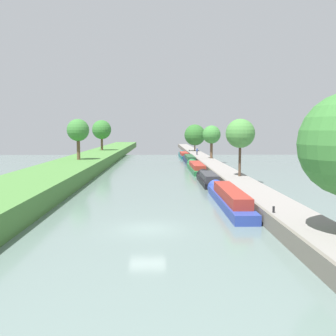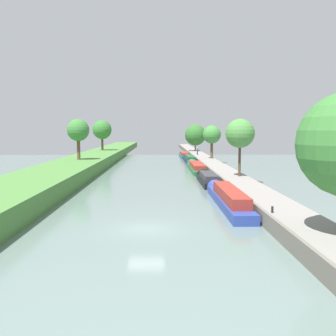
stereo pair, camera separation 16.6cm
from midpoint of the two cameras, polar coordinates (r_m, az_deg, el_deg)
ground_plane at (r=27.37m, az=-3.19°, el=-8.83°), size 160.00×160.00×0.00m
right_towpath at (r=28.74m, az=17.62°, el=-7.27°), size 3.39×260.00×1.09m
stone_quay at (r=28.20m, az=14.09°, el=-7.37°), size 0.25×260.00×1.14m
narrowboat_blue at (r=35.94m, az=8.66°, el=-4.28°), size 1.90×16.19×2.18m
narrowboat_black at (r=50.43m, az=5.71°, el=-1.56°), size 2.03×11.14×2.04m
narrowboat_green at (r=65.73m, az=4.03°, el=0.12°), size 2.16×16.62×2.07m
narrowboat_navy at (r=81.59m, az=3.06°, el=1.25°), size 1.85×16.27×2.03m
narrowboat_teal at (r=97.51m, az=2.25°, el=1.91°), size 2.08×14.44×1.98m
tree_rightbank_midnear at (r=48.84m, az=10.39°, el=4.95°), size 3.58×3.58×7.07m
tree_rightbank_midfar at (r=79.02m, az=6.31°, el=4.83°), size 3.63×3.63×6.59m
tree_rightbank_far at (r=106.28m, az=3.90°, el=4.82°), size 5.68×5.68×7.16m
tree_leftbank_downstream at (r=95.24m, az=-9.69°, el=5.52°), size 4.55×4.55×7.21m
tree_leftbank_upstream at (r=65.80m, az=-13.05°, el=5.35°), size 3.62×3.62×6.67m
person_walking at (r=89.71m, az=4.19°, el=2.48°), size 0.34×0.34×1.66m
mooring_bollard_near at (r=28.17m, az=14.97°, el=-5.86°), size 0.16×0.16×0.45m
mooring_bollard_far at (r=104.28m, az=3.07°, el=2.57°), size 0.16×0.16×0.45m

